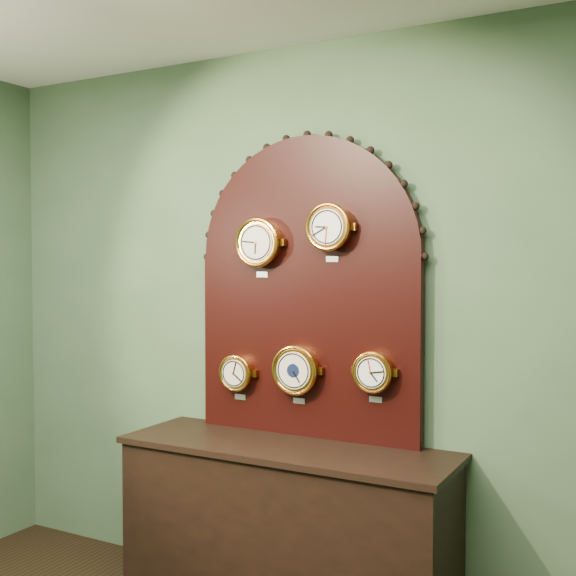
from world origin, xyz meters
The scene contains 8 objects.
wall_back centered at (0.00, 2.50, 1.40)m, with size 4.00×4.00×0.00m, color #446042.
shop_counter centered at (0.00, 2.23, 0.40)m, with size 1.60×0.50×0.80m, color black.
display_board centered at (0.00, 2.45, 1.63)m, with size 1.26×0.06×1.53m.
roman_clock centered at (-0.24, 2.38, 1.80)m, with size 0.25×0.08×0.30m.
arabic_clock centered at (0.15, 2.38, 1.87)m, with size 0.23×0.08×0.28m.
hygrometer centered at (-0.38, 2.38, 1.13)m, with size 0.19×0.08×0.24m.
barometer centered at (-0.03, 2.38, 1.17)m, with size 0.25×0.08×0.30m.
tide_clock centered at (0.38, 2.38, 1.19)m, with size 0.20×0.08×0.25m.
Camera 1 is at (1.64, -0.76, 1.71)m, focal length 44.96 mm.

